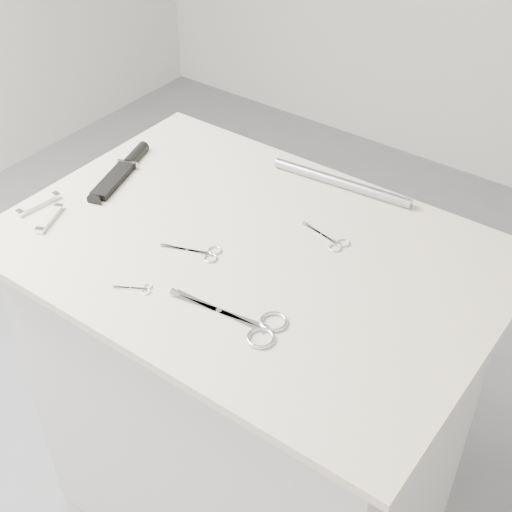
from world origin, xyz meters
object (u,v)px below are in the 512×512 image
Objects in this scene: embroidery_scissors_b at (331,240)px; sheathed_knife at (124,169)px; large_shears at (250,323)px; pocket_knife_a at (39,204)px; tiny_scissors at (138,289)px; pocket_knife_b at (50,218)px; plinth at (251,399)px; metal_rail at (341,182)px; embroidery_scissors_a at (202,253)px.

embroidery_scissors_b is 0.50× the size of sheathed_knife.
pocket_knife_a is at bearing 171.22° from large_shears.
tiny_scissors is 0.31m from pocket_knife_b.
plinth is 3.85× the size of sheathed_knife.
large_shears is 0.59m from pocket_knife_a.
pocket_knife_b is 0.30× the size of metal_rail.
plinth is 2.70× the size of metal_rail.
embroidery_scissors_b is 0.20m from metal_rail.
embroidery_scissors_b reaches higher than plinth.
sheathed_knife reaches higher than pocket_knife_a.
large_shears is at bearing -112.13° from pocket_knife_b.
large_shears is 0.23m from tiny_scissors.
sheathed_knife reaches higher than pocket_knife_b.
embroidery_scissors_b is at bearing 43.44° from plinth.
tiny_scissors is 0.54m from metal_rail.
pocket_knife_b is (0.06, -0.02, 0.00)m from pocket_knife_a.
pocket_knife_a and pocket_knife_b have the same top height.
embroidery_scissors_a is at bearing -94.45° from pocket_knife_b.
tiny_scissors is at bearing -174.34° from large_shears.
pocket_knife_b is (-0.33, -0.10, 0.00)m from embroidery_scissors_a.
pocket_knife_a is 1.06× the size of pocket_knife_b.
embroidery_scissors_a is 0.36m from sheathed_knife.
embroidery_scissors_b is 1.16× the size of pocket_knife_b.
large_shears is 0.68× the size of metal_rail.
sheathed_knife reaches higher than embroidery_scissors_a.
plinth is 0.48m from embroidery_scissors_a.
tiny_scissors is 0.30× the size of sheathed_knife.
plinth is 3.97× the size of large_shears.
plinth is at bearing 26.80° from embroidery_scissors_a.
large_shears is at bearing -18.01° from tiny_scissors.
pocket_knife_a is (-0.36, 0.07, 0.01)m from tiny_scissors.
embroidery_scissors_b is at bearing 27.45° from tiny_scissors.
pocket_knife_b is at bearing -131.99° from metal_rail.
embroidery_scissors_b is 0.35× the size of metal_rail.
tiny_scissors is 0.70× the size of pocket_knife_b.
metal_rail is at bearing -40.47° from pocket_knife_a.
pocket_knife_a is 0.67m from metal_rail.
large_shears is 1.95× the size of embroidery_scissors_b.
pocket_knife_b reaches higher than embroidery_scissors_b.
pocket_knife_b is at bearing 177.15° from embroidery_scissors_a.
large_shears reaches higher than embroidery_scissors_a.
metal_rail is at bearing 127.38° from embroidery_scissors_b.
embroidery_scissors_a is at bearing 49.70° from tiny_scissors.
pocket_knife_b is (-0.40, -0.18, 0.48)m from plinth.
sheathed_knife is at bearing 107.76° from tiny_scissors.
metal_rail is at bearing 54.51° from embroidery_scissors_a.
large_shears is 0.49m from metal_rail.
large_shears is 0.29m from embroidery_scissors_b.
metal_rail is (0.44, 0.24, 0.00)m from sheathed_knife.
embroidery_scissors_a is (-0.07, -0.07, 0.47)m from plinth.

